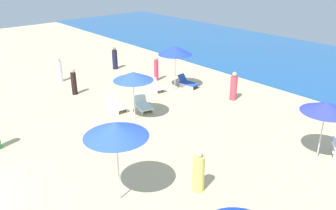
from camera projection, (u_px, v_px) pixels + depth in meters
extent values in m
cube|color=#1F589A|center=(323.00, 66.00, 25.23)|extent=(60.00, 12.78, 0.12)
cylinder|color=silver|center=(175.00, 72.00, 20.65)|extent=(0.05, 0.05, 2.12)
cone|color=blue|center=(175.00, 50.00, 20.14)|extent=(1.96, 1.96, 0.50)
cube|color=silver|center=(153.00, 90.00, 20.70)|extent=(1.02, 0.21, 0.19)
cube|color=silver|center=(161.00, 88.00, 20.94)|extent=(1.02, 0.21, 0.19)
cube|color=silver|center=(157.00, 87.00, 20.77)|extent=(1.23, 0.78, 0.06)
cube|color=silver|center=(152.00, 81.00, 21.11)|extent=(0.42, 0.62, 0.40)
cube|color=silver|center=(186.00, 87.00, 21.15)|extent=(1.04, 0.18, 0.23)
cube|color=silver|center=(192.00, 84.00, 21.50)|extent=(1.04, 0.18, 0.23)
cube|color=#294FAE|center=(189.00, 83.00, 21.27)|extent=(1.23, 0.75, 0.06)
cube|color=#294FAE|center=(182.00, 78.00, 21.51)|extent=(0.40, 0.61, 0.46)
cylinder|color=silver|center=(134.00, 100.00, 16.81)|extent=(0.05, 0.05, 1.99)
cone|color=#325AB5|center=(133.00, 76.00, 16.35)|extent=(1.89, 1.89, 0.40)
cube|color=silver|center=(113.00, 110.00, 18.01)|extent=(1.13, 0.04, 0.20)
cube|color=silver|center=(121.00, 107.00, 18.32)|extent=(1.13, 0.04, 0.20)
cube|color=white|center=(117.00, 106.00, 18.12)|extent=(1.26, 0.60, 0.06)
cube|color=white|center=(110.00, 99.00, 18.44)|extent=(0.31, 0.57, 0.43)
cube|color=silver|center=(139.00, 110.00, 18.02)|extent=(1.00, 0.30, 0.20)
cube|color=silver|center=(149.00, 108.00, 18.24)|extent=(1.00, 0.30, 0.20)
cube|color=white|center=(144.00, 106.00, 18.08)|extent=(1.27, 0.93, 0.06)
cube|color=white|center=(140.00, 99.00, 18.42)|extent=(0.48, 0.69, 0.49)
cylinder|color=silver|center=(321.00, 136.00, 13.51)|extent=(0.05, 0.05, 1.97)
cone|color=#323DC3|center=(326.00, 107.00, 13.05)|extent=(1.84, 1.84, 0.40)
cube|color=silver|center=(335.00, 145.00, 13.82)|extent=(0.48, 0.62, 0.48)
cylinder|color=silver|center=(118.00, 168.00, 11.14)|extent=(0.05, 0.05, 2.28)
cone|color=blue|center=(116.00, 129.00, 10.61)|extent=(2.01, 2.01, 0.47)
cylinder|color=black|center=(74.00, 84.00, 20.06)|extent=(0.43, 0.43, 1.28)
sphere|color=tan|center=(73.00, 71.00, 19.77)|extent=(0.26, 0.26, 0.26)
cylinder|color=#1B1B39|center=(115.00, 60.00, 24.62)|extent=(0.52, 0.52, 1.32)
sphere|color=#92684C|center=(114.00, 49.00, 24.33)|extent=(0.23, 0.23, 0.23)
cylinder|color=#D34359|center=(234.00, 88.00, 19.29)|extent=(0.49, 0.49, 1.34)
sphere|color=tan|center=(235.00, 74.00, 18.98)|extent=(0.25, 0.25, 0.25)
cylinder|color=white|center=(60.00, 71.00, 22.12)|extent=(0.37, 0.37, 1.31)
sphere|color=beige|center=(58.00, 59.00, 21.82)|extent=(0.26, 0.26, 0.26)
cylinder|color=#EF385D|center=(156.00, 70.00, 22.30)|extent=(0.35, 0.35, 1.34)
sphere|color=beige|center=(156.00, 58.00, 22.00)|extent=(0.23, 0.23, 0.23)
cylinder|color=#DED868|center=(198.00, 174.00, 11.74)|extent=(0.50, 0.50, 1.30)
sphere|color=beige|center=(199.00, 154.00, 11.45)|extent=(0.22, 0.22, 0.22)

